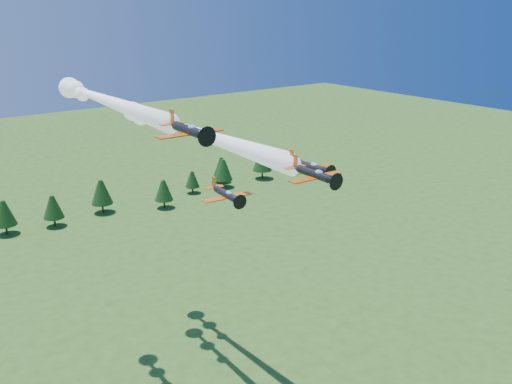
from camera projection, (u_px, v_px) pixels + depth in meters
plane_lead at (186, 128)px, 95.53m from camera, size 7.61×60.09×3.70m
plane_left at (102, 99)px, 88.96m from camera, size 8.45×51.45×3.70m
plane_right at (191, 131)px, 104.34m from camera, size 7.88×56.75×3.70m
plane_slot at (226, 194)px, 81.89m from camera, size 7.69×8.35×2.69m
treeline at (67, 201)px, 175.94m from camera, size 176.39×20.88×11.69m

